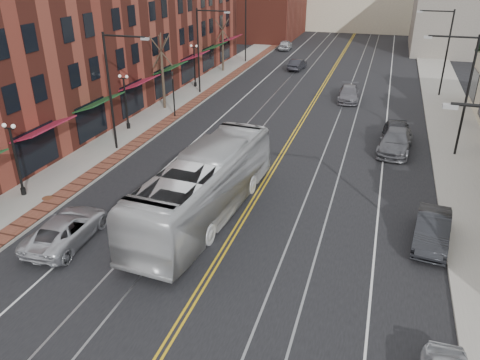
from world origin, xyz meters
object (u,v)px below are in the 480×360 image
Objects in this scene: transit_bus at (205,186)px; parked_suv at (66,229)px; parked_car_d at (396,134)px; parked_car_b at (432,230)px; parked_car_c at (396,141)px.

parked_suv is at bearing 42.61° from transit_bus.
parked_car_d is (9.50, 13.83, -0.93)m from transit_bus.
parked_car_d is at bearing 103.95° from parked_car_b.
parked_car_d reaches higher than parked_suv.
parked_car_b is at bearing -80.86° from parked_car_d.
parked_car_d is at bearing -120.11° from transit_bus.
transit_bus reaches higher than parked_car_b.
parked_car_b is 11.96m from parked_car_c.
parked_car_d reaches higher than parked_car_b.
parked_car_c is (9.50, 12.57, -1.01)m from transit_bus.
parked_car_b reaches higher than parked_suv.
parked_car_c is 1.26m from parked_car_d.
parked_suv is at bearing -128.25° from parked_car_d.
transit_bus is at bearing -121.30° from parked_car_c.
parked_car_c is at bearing 104.77° from parked_car_b.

